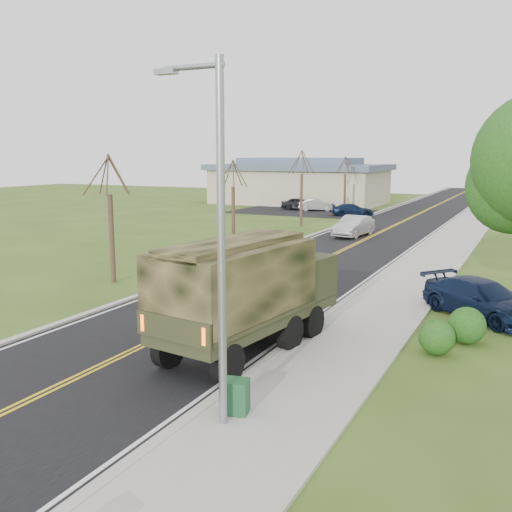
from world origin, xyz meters
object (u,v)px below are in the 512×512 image
Objects in this scene: sedan_silver at (354,226)px; military_truck at (247,287)px; utility_box_near at (235,396)px; suv_champagne at (225,261)px; pickup_navy at (482,299)px.

military_truck is at bearing -74.71° from sedan_silver.
military_truck is 4.79m from utility_box_near.
military_truck is at bearing -63.94° from suv_champagne.
sedan_silver is (1.75, 16.40, 0.05)m from suv_champagne.
military_truck is 1.50× the size of pickup_navy.
sedan_silver reaches higher than utility_box_near.
sedan_silver is at bearing 67.91° from pickup_navy.
sedan_silver is 30.77m from utility_box_near.
suv_champagne is at bearing 130.54° from military_truck.
pickup_navy is at bearing 55.07° from utility_box_near.
utility_box_near is (-4.35, -11.25, -0.22)m from pickup_navy.
utility_box_near is (1.84, -4.15, -1.54)m from military_truck.
suv_champagne is 15.89m from utility_box_near.
sedan_silver reaches higher than pickup_navy.
suv_champagne is 1.11× the size of sedan_silver.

